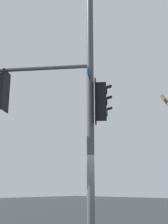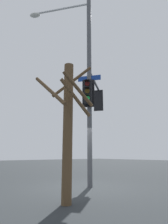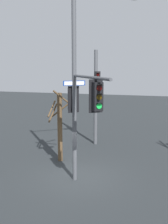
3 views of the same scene
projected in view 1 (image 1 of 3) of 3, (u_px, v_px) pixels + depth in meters
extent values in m
cylinder|color=#4C4F54|center=(90.00, 82.00, 8.66)|extent=(0.22, 0.22, 9.41)
cylinder|color=#4C4F54|center=(28.00, 69.00, 9.03)|extent=(3.29, 2.44, 0.12)
cube|color=black|center=(0.00, 91.00, 8.95)|extent=(0.45, 0.47, 1.10)
cube|color=black|center=(6.00, 91.00, 8.93)|extent=(0.36, 0.48, 1.30)
cylinder|color=#4C4F54|center=(2.00, 73.00, 9.11)|extent=(0.04, 0.04, 0.15)
cube|color=black|center=(101.00, 102.00, 8.47)|extent=(0.46, 0.47, 1.10)
cube|color=black|center=(96.00, 102.00, 8.48)|extent=(0.39, 0.46, 1.30)
cylinder|color=#2F0403|center=(107.00, 91.00, 8.54)|extent=(0.16, 0.19, 0.22)
cube|color=black|center=(109.00, 87.00, 8.57)|extent=(0.26, 0.26, 0.06)
cylinder|color=#352504|center=(107.00, 101.00, 8.46)|extent=(0.16, 0.19, 0.22)
cube|color=black|center=(109.00, 98.00, 8.48)|extent=(0.26, 0.26, 0.06)
cylinder|color=#19D147|center=(107.00, 113.00, 8.37)|extent=(0.16, 0.19, 0.22)
cube|color=black|center=(110.00, 109.00, 8.39)|extent=(0.26, 0.26, 0.06)
cube|color=navy|center=(90.00, 77.00, 8.71)|extent=(0.66, 0.92, 0.24)
cube|color=white|center=(90.00, 77.00, 8.71)|extent=(0.58, 0.82, 0.18)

